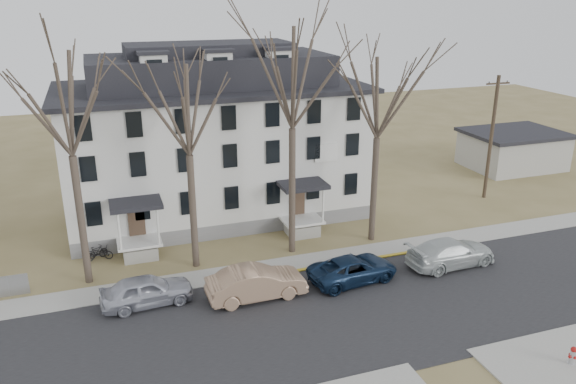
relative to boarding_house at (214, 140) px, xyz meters
name	(u,v)px	position (x,y,z in m)	size (l,w,h in m)	color
ground	(342,341)	(2.00, -17.95, -5.38)	(120.00, 120.00, 0.00)	olive
main_road	(325,319)	(2.00, -15.95, -5.38)	(120.00, 10.00, 0.04)	#27272A
far_sidewalk	(286,266)	(2.00, -9.95, -5.38)	(120.00, 2.00, 0.08)	#A09F97
yellow_curb	(369,260)	(7.00, -10.85, -5.38)	(14.00, 0.25, 0.06)	gold
boarding_house	(214,140)	(0.00, 0.00, 0.00)	(20.80, 12.36, 12.05)	slate
distant_building	(513,149)	(28.00, 2.05, -3.70)	(8.50, 6.50, 3.35)	#A09F97
tree_far_left	(64,97)	(-9.00, -8.15, 4.96)	(8.40, 8.40, 13.72)	#473B31
tree_mid_left	(186,104)	(-3.00, -8.15, 4.22)	(7.80, 7.80, 12.74)	#473B31
tree_center	(292,71)	(3.00, -8.15, 5.71)	(9.00, 9.00, 14.70)	#473B31
tree_mid_right	(379,92)	(8.50, -8.15, 4.22)	(7.80, 7.80, 12.74)	#473B31
utility_pole_far	(491,137)	(20.50, -3.95, -0.47)	(2.00, 0.28, 9.50)	#3D3023
car_silver	(147,291)	(-6.15, -11.73, -4.58)	(1.88, 4.67, 1.59)	#B4B7C5
car_tan	(256,284)	(-0.65, -12.92, -4.52)	(1.82, 5.22, 1.72)	tan
car_navy	(353,270)	(4.93, -12.89, -4.67)	(2.34, 5.07, 1.41)	#11243F
car_white	(451,253)	(11.17, -13.04, -4.58)	(2.23, 5.50, 1.60)	silver
bicycle_left	(100,253)	(-8.34, -5.51, -4.97)	(0.55, 1.58, 0.83)	black
bicycle_right	(97,253)	(-8.52, -5.49, -4.94)	(0.42, 1.48, 0.89)	black
fire_hydrant	(573,356)	(10.69, -22.78, -4.92)	(0.37, 0.35, 0.90)	#B7B7BA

